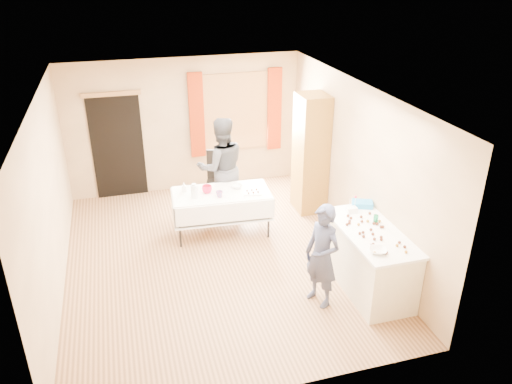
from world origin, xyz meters
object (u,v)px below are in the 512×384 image
object	(u,v)px
cabinet	(311,154)
woman	(222,168)
counter	(369,259)
girl	(322,256)
chair	(219,190)
party_table	(222,209)

from	to	relation	value
cabinet	woman	world-z (taller)	cabinet
counter	girl	size ratio (longest dim) A/B	1.11
chair	woman	size ratio (longest dim) A/B	0.58
chair	girl	xyz separation A→B (m)	(0.70, -3.20, 0.41)
cabinet	party_table	xyz separation A→B (m)	(-1.73, -0.44, -0.63)
party_table	girl	world-z (taller)	girl
cabinet	counter	bearing A→B (deg)	-92.28
girl	chair	bearing A→B (deg)	167.47
woman	party_table	bearing A→B (deg)	76.42
cabinet	party_table	bearing A→B (deg)	-165.70
cabinet	chair	world-z (taller)	cabinet
woman	cabinet	bearing A→B (deg)	171.66
counter	girl	distance (m)	0.83
party_table	chair	bearing A→B (deg)	84.75
cabinet	girl	xyz separation A→B (m)	(-0.87, -2.65, -0.35)
party_table	woman	xyz separation A→B (m)	(0.16, 0.67, 0.46)
counter	chair	size ratio (longest dim) A/B	1.53
chair	girl	bearing A→B (deg)	-62.22
counter	girl	xyz separation A→B (m)	(-0.77, -0.14, 0.27)
counter	chair	bearing A→B (deg)	115.67
counter	woman	size ratio (longest dim) A/B	0.89
cabinet	counter	size ratio (longest dim) A/B	1.34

